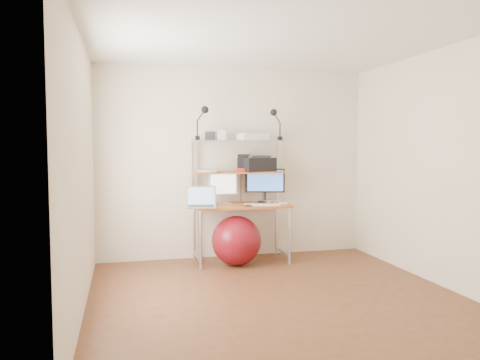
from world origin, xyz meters
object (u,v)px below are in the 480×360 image
object	(u,v)px
monitor_silver	(223,186)
laptop	(201,203)
exercise_ball	(236,241)
monitor_black	(265,182)
printer	(257,164)

from	to	relation	value
monitor_silver	laptop	size ratio (longest dim) A/B	1.09
monitor_silver	exercise_ball	size ratio (longest dim) A/B	0.71
laptop	monitor_black	bearing A→B (deg)	27.43
monitor_black	printer	world-z (taller)	printer
monitor_black	laptop	xyz separation A→B (m)	(-0.89, -0.29, -0.21)
exercise_ball	monitor_silver	bearing A→B (deg)	115.92
monitor_silver	printer	bearing A→B (deg)	-9.15
monitor_silver	laptop	xyz separation A→B (m)	(-0.32, -0.24, -0.18)
monitor_black	laptop	bearing A→B (deg)	-147.68
monitor_silver	monitor_black	xyz separation A→B (m)	(0.57, 0.05, 0.03)
printer	exercise_ball	size ratio (longest dim) A/B	0.80
monitor_silver	printer	world-z (taller)	printer
exercise_ball	printer	bearing A→B (deg)	38.17
monitor_black	monitor_silver	bearing A→B (deg)	-160.33
laptop	monitor_silver	bearing A→B (deg)	45.72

